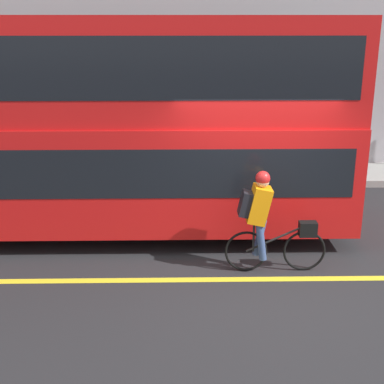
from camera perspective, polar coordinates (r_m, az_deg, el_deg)
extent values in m
plane|color=#232326|center=(8.06, 7.18, -8.87)|extent=(80.00, 80.00, 0.00)
cube|color=yellow|center=(7.96, 7.29, -9.20)|extent=(50.00, 0.14, 0.01)
cube|color=gray|center=(12.76, 4.04, 1.81)|extent=(60.00, 1.61, 0.16)
cube|color=#9E9EA3|center=(13.22, 3.97, 15.81)|extent=(60.00, 0.30, 6.26)
cylinder|color=black|center=(9.61, 4.63, -1.15)|extent=(0.96, 0.30, 0.96)
cube|color=red|center=(9.60, -13.87, 2.62)|extent=(9.92, 2.45, 1.75)
cube|color=black|center=(9.55, -13.97, 3.83)|extent=(9.52, 2.47, 0.77)
cube|color=red|center=(9.31, -14.66, 12.71)|extent=(9.92, 2.36, 1.63)
cube|color=black|center=(9.30, -14.70, 13.21)|extent=(9.52, 2.38, 0.92)
torus|color=black|center=(8.20, 11.88, -6.16)|extent=(0.64, 0.04, 0.64)
torus|color=black|center=(8.05, 5.78, -6.31)|extent=(0.64, 0.04, 0.64)
cylinder|color=black|center=(8.04, 8.93, -4.92)|extent=(0.89, 0.03, 0.44)
cylinder|color=black|center=(7.98, 6.59, -4.76)|extent=(0.03, 0.03, 0.47)
cube|color=black|center=(8.08, 12.25, -3.87)|extent=(0.26, 0.16, 0.22)
cube|color=orange|center=(7.80, 7.16, -1.35)|extent=(0.37, 0.32, 0.58)
cube|color=black|center=(7.77, 5.70, -1.22)|extent=(0.21, 0.26, 0.38)
cylinder|color=#384C7A|center=(8.09, 7.20, -4.82)|extent=(0.21, 0.11, 0.57)
cylinder|color=#384C7A|center=(7.93, 7.38, -5.32)|extent=(0.19, 0.11, 0.57)
sphere|color=tan|center=(7.70, 7.55, 1.15)|extent=(0.19, 0.19, 0.19)
sphere|color=red|center=(7.69, 7.57, 1.46)|extent=(0.21, 0.21, 0.21)
cylinder|color=#515156|center=(13.00, 15.19, 4.26)|extent=(0.57, 0.57, 1.05)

